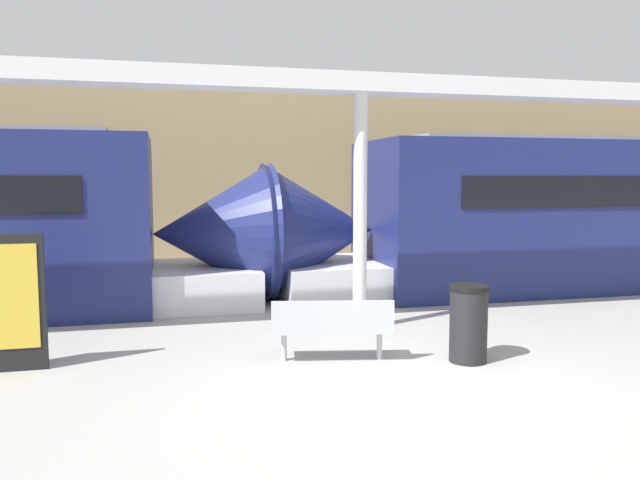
# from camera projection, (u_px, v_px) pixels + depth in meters

# --- Properties ---
(ground_plane) EXTENTS (60.00, 60.00, 0.00)m
(ground_plane) POSITION_uv_depth(u_px,v_px,m) (414.00, 395.00, 6.79)
(ground_plane) COLOR #9E9B96
(station_wall) EXTENTS (56.00, 0.20, 5.00)m
(station_wall) POSITION_uv_depth(u_px,v_px,m) (265.00, 172.00, 16.50)
(station_wall) COLOR tan
(station_wall) RESTS_ON ground_plane
(bench_near) EXTENTS (1.61, 0.73, 0.82)m
(bench_near) POSITION_uv_depth(u_px,v_px,m) (332.00, 325.00, 7.98)
(bench_near) COLOR #ADB2B7
(bench_near) RESTS_ON ground_plane
(trash_bin) EXTENTS (0.50, 0.50, 1.00)m
(trash_bin) POSITION_uv_depth(u_px,v_px,m) (468.00, 323.00, 7.99)
(trash_bin) COLOR black
(trash_bin) RESTS_ON ground_plane
(poster_board) EXTENTS (1.01, 0.07, 1.69)m
(poster_board) POSITION_uv_depth(u_px,v_px,m) (1.00, 303.00, 7.53)
(poster_board) COLOR black
(poster_board) RESTS_ON ground_plane
(support_column_near) EXTENTS (0.21, 0.21, 3.63)m
(support_column_near) POSITION_uv_depth(u_px,v_px,m) (360.00, 213.00, 9.57)
(support_column_near) COLOR silver
(support_column_near) RESTS_ON ground_plane
(canopy_beam) EXTENTS (28.00, 0.60, 0.28)m
(canopy_beam) POSITION_uv_depth(u_px,v_px,m) (361.00, 84.00, 9.38)
(canopy_beam) COLOR silver
(canopy_beam) RESTS_ON support_column_near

